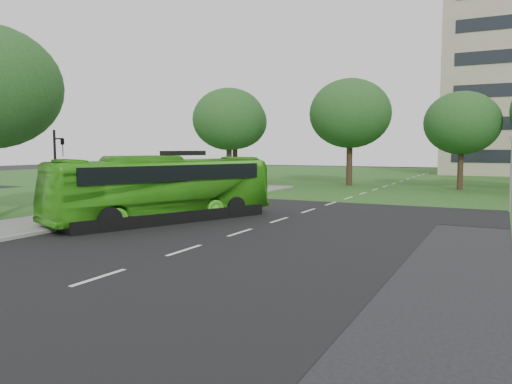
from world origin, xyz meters
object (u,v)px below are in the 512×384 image
tree_park_f (235,122)px  camera_pole (512,163)px  bus (164,188)px  tree_park_b (350,114)px  tree_park_a (229,119)px  tree_park_c (462,123)px  traffic_light (57,166)px

tree_park_f → camera_pole: 31.90m
bus → camera_pole: camera_pole is taller
tree_park_f → camera_pole: size_ratio=2.24×
tree_park_b → bus: 26.85m
tree_park_b → camera_pole: tree_park_b is taller
tree_park_a → camera_pole: tree_park_a is taller
tree_park_c → camera_pole: bearing=-75.9°
tree_park_a → camera_pole: 26.29m
tree_park_c → traffic_light: tree_park_c is taller
tree_park_a → tree_park_c: bearing=10.2°
bus → traffic_light: 5.73m
tree_park_a → tree_park_c: size_ratio=1.11×
tree_park_a → traffic_light: (3.34, -23.30, -3.60)m
tree_park_c → tree_park_f: (-22.97, 2.78, 0.76)m
traffic_light → camera_pole: 23.88m
tree_park_a → tree_park_c: tree_park_a is taller
tree_park_f → tree_park_b: bearing=-8.6°
tree_park_b → tree_park_c: tree_park_b is taller
bus → traffic_light: traffic_light is taller
tree_park_a → bus: bearing=-68.1°
tree_park_f → traffic_light: 30.59m
tree_park_a → tree_park_f: size_ratio=0.98×
bus → traffic_light: bearing=-142.8°
tree_park_a → camera_pole: (23.70, -10.83, -3.50)m
tree_park_a → tree_park_b: (10.39, 4.42, 0.50)m
tree_park_b → traffic_light: bearing=-104.3°
tree_park_c → camera_pole: tree_park_c is taller
tree_park_a → camera_pole: bearing=-24.5°
tree_park_c → bus: size_ratio=0.73×
tree_park_c → tree_park_b: bearing=175.4°
tree_park_a → bus: (8.80, -21.89, -4.61)m
tree_park_b → tree_park_c: (9.70, -0.78, -1.13)m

